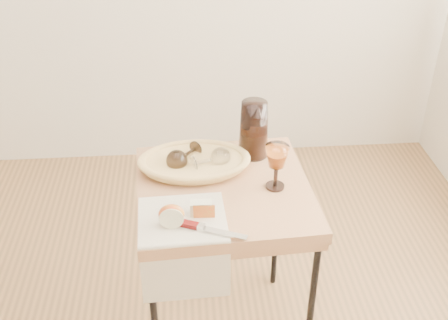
{
  "coord_description": "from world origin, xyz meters",
  "views": [
    {
      "loc": [
        0.25,
        -1.24,
        1.88
      ],
      "look_at": [
        0.38,
        0.31,
        0.89
      ],
      "focal_mm": 44.35,
      "sensor_mm": 36.0,
      "label": 1
    }
  ],
  "objects_px": {
    "goblet_lying_a": "(185,155)",
    "apple_half": "(171,215)",
    "side_table": "(224,267)",
    "goblet_lying_b": "(209,160)",
    "tea_towel": "(182,219)",
    "wine_goblet": "(276,167)",
    "bread_basket": "(194,164)",
    "pitcher": "(254,129)",
    "table_knife": "(204,227)"
  },
  "relations": [
    {
      "from": "goblet_lying_b",
      "to": "wine_goblet",
      "type": "xyz_separation_m",
      "value": [
        0.22,
        -0.12,
        0.03
      ]
    },
    {
      "from": "wine_goblet",
      "to": "table_knife",
      "type": "distance_m",
      "value": 0.34
    },
    {
      "from": "goblet_lying_b",
      "to": "apple_half",
      "type": "xyz_separation_m",
      "value": [
        -0.14,
        -0.3,
        -0.01
      ]
    },
    {
      "from": "goblet_lying_a",
      "to": "apple_half",
      "type": "height_order",
      "value": "goblet_lying_a"
    },
    {
      "from": "goblet_lying_a",
      "to": "apple_half",
      "type": "bearing_deg",
      "value": 33.16
    },
    {
      "from": "bread_basket",
      "to": "pitcher",
      "type": "distance_m",
      "value": 0.26
    },
    {
      "from": "table_knife",
      "to": "side_table",
      "type": "bearing_deg",
      "value": 94.99
    },
    {
      "from": "tea_towel",
      "to": "apple_half",
      "type": "bearing_deg",
      "value": -141.19
    },
    {
      "from": "side_table",
      "to": "table_knife",
      "type": "relative_size",
      "value": 3.03
    },
    {
      "from": "apple_half",
      "to": "goblet_lying_a",
      "type": "bearing_deg",
      "value": 82.26
    },
    {
      "from": "goblet_lying_b",
      "to": "pitcher",
      "type": "xyz_separation_m",
      "value": [
        0.17,
        0.11,
        0.06
      ]
    },
    {
      "from": "pitcher",
      "to": "wine_goblet",
      "type": "distance_m",
      "value": 0.23
    },
    {
      "from": "goblet_lying_b",
      "to": "pitcher",
      "type": "bearing_deg",
      "value": 10.81
    },
    {
      "from": "goblet_lying_a",
      "to": "table_knife",
      "type": "relative_size",
      "value": 0.5
    },
    {
      "from": "tea_towel",
      "to": "table_knife",
      "type": "bearing_deg",
      "value": -45.97
    },
    {
      "from": "apple_half",
      "to": "pitcher",
      "type": "bearing_deg",
      "value": 53.42
    },
    {
      "from": "tea_towel",
      "to": "goblet_lying_a",
      "type": "bearing_deg",
      "value": 84.5
    },
    {
      "from": "wine_goblet",
      "to": "apple_half",
      "type": "relative_size",
      "value": 2.04
    },
    {
      "from": "side_table",
      "to": "bread_basket",
      "type": "distance_m",
      "value": 0.43
    },
    {
      "from": "tea_towel",
      "to": "bread_basket",
      "type": "height_order",
      "value": "bread_basket"
    },
    {
      "from": "tea_towel",
      "to": "goblet_lying_a",
      "type": "distance_m",
      "value": 0.31
    },
    {
      "from": "tea_towel",
      "to": "bread_basket",
      "type": "relative_size",
      "value": 0.78
    },
    {
      "from": "side_table",
      "to": "wine_goblet",
      "type": "relative_size",
      "value": 4.57
    },
    {
      "from": "bread_basket",
      "to": "pitcher",
      "type": "relative_size",
      "value": 1.39
    },
    {
      "from": "pitcher",
      "to": "table_knife",
      "type": "bearing_deg",
      "value": -108.53
    },
    {
      "from": "goblet_lying_a",
      "to": "wine_goblet",
      "type": "bearing_deg",
      "value": 105.08
    },
    {
      "from": "bread_basket",
      "to": "side_table",
      "type": "bearing_deg",
      "value": -50.91
    },
    {
      "from": "wine_goblet",
      "to": "goblet_lying_b",
      "type": "bearing_deg",
      "value": 152.31
    },
    {
      "from": "table_knife",
      "to": "goblet_lying_a",
      "type": "bearing_deg",
      "value": 121.1
    },
    {
      "from": "pitcher",
      "to": "bread_basket",
      "type": "bearing_deg",
      "value": -152.47
    },
    {
      "from": "bread_basket",
      "to": "goblet_lying_a",
      "type": "relative_size",
      "value": 2.85
    },
    {
      "from": "tea_towel",
      "to": "table_knife",
      "type": "distance_m",
      "value": 0.09
    },
    {
      "from": "side_table",
      "to": "table_knife",
      "type": "distance_m",
      "value": 0.47
    },
    {
      "from": "goblet_lying_b",
      "to": "bread_basket",
      "type": "bearing_deg",
      "value": 137.27
    },
    {
      "from": "tea_towel",
      "to": "apple_half",
      "type": "distance_m",
      "value": 0.06
    },
    {
      "from": "tea_towel",
      "to": "apple_half",
      "type": "xyz_separation_m",
      "value": [
        -0.03,
        -0.03,
        0.04
      ]
    },
    {
      "from": "tea_towel",
      "to": "apple_half",
      "type": "relative_size",
      "value": 3.41
    },
    {
      "from": "side_table",
      "to": "tea_towel",
      "type": "distance_m",
      "value": 0.45
    },
    {
      "from": "goblet_lying_b",
      "to": "pitcher",
      "type": "distance_m",
      "value": 0.21
    },
    {
      "from": "apple_half",
      "to": "goblet_lying_b",
      "type": "bearing_deg",
      "value": 66.19
    },
    {
      "from": "bread_basket",
      "to": "goblet_lying_b",
      "type": "relative_size",
      "value": 2.98
    },
    {
      "from": "side_table",
      "to": "tea_towel",
      "type": "height_order",
      "value": "tea_towel"
    },
    {
      "from": "side_table",
      "to": "goblet_lying_b",
      "type": "distance_m",
      "value": 0.44
    },
    {
      "from": "side_table",
      "to": "apple_half",
      "type": "xyz_separation_m",
      "value": [
        -0.18,
        -0.2,
        0.43
      ]
    },
    {
      "from": "bread_basket",
      "to": "goblet_lying_b",
      "type": "bearing_deg",
      "value": -22.63
    },
    {
      "from": "goblet_lying_b",
      "to": "table_knife",
      "type": "distance_m",
      "value": 0.34
    },
    {
      "from": "goblet_lying_a",
      "to": "goblet_lying_b",
      "type": "relative_size",
      "value": 1.05
    },
    {
      "from": "tea_towel",
      "to": "goblet_lying_a",
      "type": "height_order",
      "value": "goblet_lying_a"
    },
    {
      "from": "wine_goblet",
      "to": "table_knife",
      "type": "xyz_separation_m",
      "value": [
        -0.26,
        -0.22,
        -0.07
      ]
    },
    {
      "from": "goblet_lying_a",
      "to": "apple_half",
      "type": "xyz_separation_m",
      "value": [
        -0.05,
        -0.33,
        -0.01
      ]
    }
  ]
}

